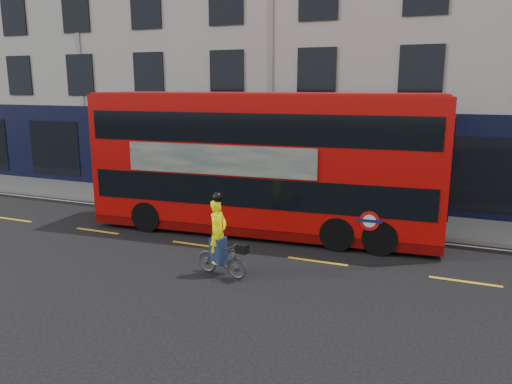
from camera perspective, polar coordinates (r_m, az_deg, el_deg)
The scene contains 8 objects.
ground at distance 15.05m, azimuth -9.56°, elevation -7.62°, with size 120.00×120.00×0.00m, color black.
pavement at distance 20.57m, azimuth 0.05°, elevation -1.86°, with size 60.00×3.00×0.12m, color slate.
kerb at distance 19.24m, azimuth -1.66°, elevation -2.85°, with size 60.00×0.12×0.13m, color slate.
building_terrace at distance 26.14m, azimuth 5.74°, elevation 17.50°, with size 50.00×10.07×15.00m.
road_edge_line at distance 18.99m, azimuth -2.03°, elevation -3.24°, with size 58.00×0.10×0.01m, color silver.
lane_dashes at distance 16.26m, azimuth -6.75°, elevation -6.00°, with size 58.00×0.12×0.01m, color yellow, non-canonical shape.
bus at distance 17.00m, azimuth 0.95°, elevation 3.40°, with size 12.06×3.60×4.79m.
cyclist at distance 13.46m, azimuth -4.10°, elevation -6.35°, with size 1.64×0.71×2.30m.
Camera 1 is at (7.65, -11.93, 5.07)m, focal length 35.00 mm.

